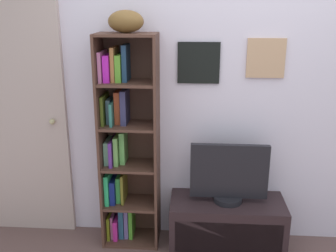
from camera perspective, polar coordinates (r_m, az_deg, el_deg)
The scene contains 6 objects.
back_wall at distance 2.99m, azimuth 8.34°, elevation 6.01°, with size 4.80×0.08×2.54m.
bookshelf at distance 3.01m, azimuth -6.46°, elevation -2.90°, with size 0.44×0.30×1.66m.
football at distance 2.79m, azimuth -6.25°, elevation 15.10°, with size 0.25×0.16×0.16m, color brown.
tv_stand at distance 3.16m, azimuth 8.63°, elevation -14.19°, with size 0.88×0.40×0.41m.
television at distance 2.96m, azimuth 9.00°, elevation -7.13°, with size 0.58×0.22×0.46m.
door at distance 3.32m, azimuth -21.91°, elevation 1.56°, with size 0.87×0.09×2.03m.
Camera 1 is at (-0.22, -1.79, 1.84)m, focal length 41.26 mm.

